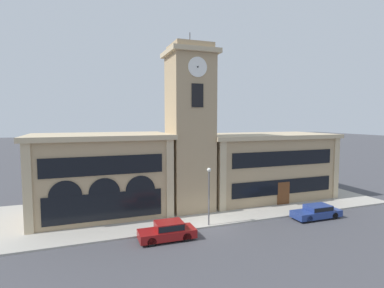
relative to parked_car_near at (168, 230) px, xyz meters
The scene contains 8 objects.
ground_plane 4.50m from the parked_car_near, 15.77° to the left, with size 300.00×300.00×0.00m, color #424247.
sidewalk_kerb 8.84m from the parked_car_near, 61.03° to the left, with size 43.36×13.00×0.15m.
clock_tower 11.06m from the parked_car_near, 57.66° to the left, with size 4.85×4.85×17.93m.
town_hall_left_wing 10.01m from the parked_car_near, 117.41° to the left, with size 13.20×8.24×7.94m.
town_hall_right_wing 16.87m from the parked_car_near, 30.48° to the left, with size 16.01×8.24×7.63m.
parked_car_near is the anchor object (origin of this frame).
parked_car_mid 14.60m from the parked_car_near, ahead, with size 4.76×1.80×1.27m.
street_lamp 5.21m from the parked_car_near, 20.20° to the left, with size 0.36×0.36×5.06m.
Camera 1 is at (-10.32, -23.05, 9.40)m, focal length 28.00 mm.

